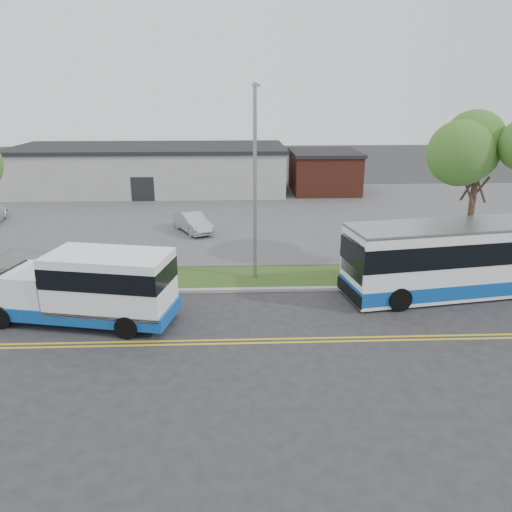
{
  "coord_description": "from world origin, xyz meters",
  "views": [
    {
      "loc": [
        2.04,
        -21.26,
        9.17
      ],
      "look_at": [
        3.0,
        1.69,
        1.6
      ],
      "focal_mm": 35.0,
      "sensor_mm": 36.0,
      "label": 1
    }
  ],
  "objects_px": {
    "tree_east": "(479,156)",
    "pedestrian": "(97,269)",
    "shuttle_bus": "(93,285)",
    "parked_car_a": "(193,222)",
    "transit_bus": "(473,258)",
    "streetlight_near": "(255,178)"
  },
  "relations": [
    {
      "from": "tree_east",
      "to": "streetlight_near",
      "type": "bearing_deg",
      "value": -178.58
    },
    {
      "from": "streetlight_near",
      "to": "shuttle_bus",
      "type": "distance_m",
      "value": 9.06
    },
    {
      "from": "streetlight_near",
      "to": "transit_bus",
      "type": "distance_m",
      "value": 11.02
    },
    {
      "from": "tree_east",
      "to": "transit_bus",
      "type": "height_order",
      "value": "tree_east"
    },
    {
      "from": "tree_east",
      "to": "shuttle_bus",
      "type": "distance_m",
      "value": 19.09
    },
    {
      "from": "shuttle_bus",
      "to": "pedestrian",
      "type": "xyz_separation_m",
      "value": [
        -0.91,
        3.86,
        -0.64
      ]
    },
    {
      "from": "pedestrian",
      "to": "parked_car_a",
      "type": "relative_size",
      "value": 0.44
    },
    {
      "from": "tree_east",
      "to": "parked_car_a",
      "type": "xyz_separation_m",
      "value": [
        -14.87,
        8.7,
        -5.44
      ]
    },
    {
      "from": "shuttle_bus",
      "to": "pedestrian",
      "type": "bearing_deg",
      "value": 115.03
    },
    {
      "from": "streetlight_near",
      "to": "shuttle_bus",
      "type": "relative_size",
      "value": 1.15
    },
    {
      "from": "tree_east",
      "to": "pedestrian",
      "type": "distance_m",
      "value": 19.51
    },
    {
      "from": "shuttle_bus",
      "to": "transit_bus",
      "type": "relative_size",
      "value": 0.65
    },
    {
      "from": "parked_car_a",
      "to": "pedestrian",
      "type": "bearing_deg",
      "value": -139.2
    },
    {
      "from": "transit_bus",
      "to": "parked_car_a",
      "type": "distance_m",
      "value": 17.98
    },
    {
      "from": "tree_east",
      "to": "shuttle_bus",
      "type": "bearing_deg",
      "value": -164.49
    },
    {
      "from": "shuttle_bus",
      "to": "tree_east",
      "type": "bearing_deg",
      "value": 27.3
    },
    {
      "from": "transit_bus",
      "to": "pedestrian",
      "type": "height_order",
      "value": "transit_bus"
    },
    {
      "from": "tree_east",
      "to": "transit_bus",
      "type": "xyz_separation_m",
      "value": [
        -0.77,
        -2.4,
        -4.48
      ]
    },
    {
      "from": "streetlight_near",
      "to": "shuttle_bus",
      "type": "bearing_deg",
      "value": -145.66
    },
    {
      "from": "tree_east",
      "to": "parked_car_a",
      "type": "bearing_deg",
      "value": 149.66
    },
    {
      "from": "streetlight_near",
      "to": "parked_car_a",
      "type": "xyz_separation_m",
      "value": [
        -3.87,
        8.98,
        -4.47
      ]
    },
    {
      "from": "tree_east",
      "to": "parked_car_a",
      "type": "distance_m",
      "value": 18.07
    }
  ]
}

